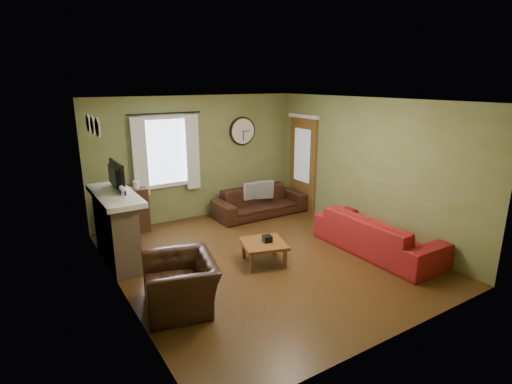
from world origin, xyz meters
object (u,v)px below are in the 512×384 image
bookshelf (129,212)px  armchair (181,284)px  sofa_brown (260,202)px  coffee_table (264,252)px  sofa_red (377,234)px

bookshelf → armchair: bookshelf is taller
armchair → bookshelf: bearing=-169.9°
sofa_brown → coffee_table: sofa_brown is taller
bookshelf → sofa_brown: (2.75, -0.41, -0.14)m
bookshelf → sofa_red: (3.38, -3.19, -0.10)m
sofa_brown → sofa_red: size_ratio=0.89×
sofa_red → coffee_table: (-1.89, 0.69, -0.15)m
sofa_brown → sofa_red: 2.85m
sofa_brown → coffee_table: (-1.26, -2.09, -0.12)m
coffee_table → sofa_brown: bearing=59.0°
bookshelf → armchair: bearing=-92.8°
sofa_red → armchair: bearing=87.4°
bookshelf → armchair: (-0.15, -3.03, -0.11)m
bookshelf → sofa_red: bookshelf is taller
sofa_red → armchair: sofa_red is taller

